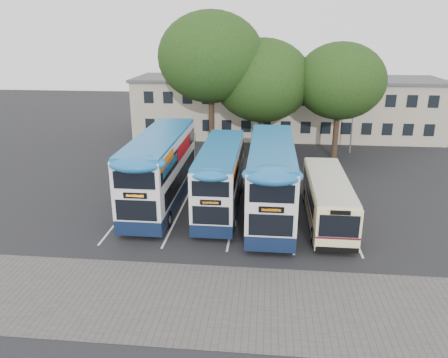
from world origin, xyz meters
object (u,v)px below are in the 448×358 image
Objects in this scene: tree_left at (211,57)px; bus_dd_mid at (221,175)px; bus_dd_right at (271,176)px; lamp_post at (355,99)px; bus_dd_left at (161,166)px; tree_mid at (263,81)px; bus_single at (327,196)px; tree_right at (340,81)px.

tree_left is 1.27× the size of bus_dd_mid.
bus_dd_right reaches higher than bus_dd_mid.
tree_left is at bearing -167.67° from lamp_post.
bus_dd_left is at bearing -136.13° from lamp_post.
tree_left reaches higher than bus_dd_left.
bus_dd_right is at bearing -13.13° from bus_dd_mid.
tree_mid is at bearing -166.84° from lamp_post.
tree_mid is 0.94× the size of bus_dd_right.
bus_dd_right reaches higher than bus_single.
bus_dd_mid is at bearing 166.87° from bus_dd_right.
bus_dd_mid is (4.00, -0.44, -0.31)m from bus_dd_left.
tree_right is 1.11× the size of bus_single.
tree_mid is (-8.38, -1.96, 1.76)m from lamp_post.
bus_dd_right is (5.26, -12.53, -6.28)m from tree_left.
lamp_post is 18.30m from bus_dd_mid.
tree_mid is 0.93× the size of bus_dd_left.
bus_dd_mid is (-8.90, -12.27, -4.62)m from tree_right.
tree_mid is 1.05× the size of bus_dd_mid.
tree_left is 17.25m from bus_single.
bus_dd_left is at bearing -137.48° from tree_right.
bus_dd_left reaches higher than bus_dd_right.
bus_dd_mid is 1.09× the size of bus_single.
bus_dd_mid is at bearing -125.95° from tree_right.
bus_dd_mid is at bearing -6.27° from bus_dd_left.
bus_single is at bearing -10.51° from bus_dd_mid.
bus_single is at bearing -72.78° from tree_mid.
bus_dd_right is at bearing -113.68° from tree_right.
lamp_post reaches higher than bus_single.
bus_dd_right is (-5.71, -13.01, -4.35)m from tree_right.
bus_dd_mid is at bearing 169.49° from bus_single.
tree_mid is at bearing 79.57° from bus_dd_mid.
lamp_post is 20.55m from bus_dd_left.
bus_dd_left reaches higher than bus_single.
bus_single is (-2.29, -13.49, -5.35)m from tree_right.
bus_dd_mid is 0.90× the size of bus_dd_right.
lamp_post is 0.99× the size of bus_single.
tree_left is 14.97m from bus_dd_right.
tree_right is at bearing 66.32° from bus_dd_right.
lamp_post is at bearing 12.33° from tree_left.
lamp_post is 0.89× the size of tree_right.
bus_single is (4.29, -13.84, -5.30)m from tree_mid.
bus_dd_right is 3.60m from bus_single.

